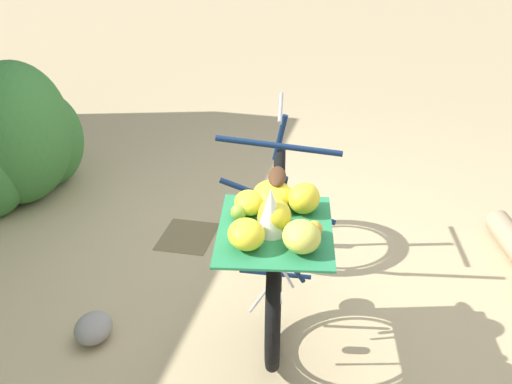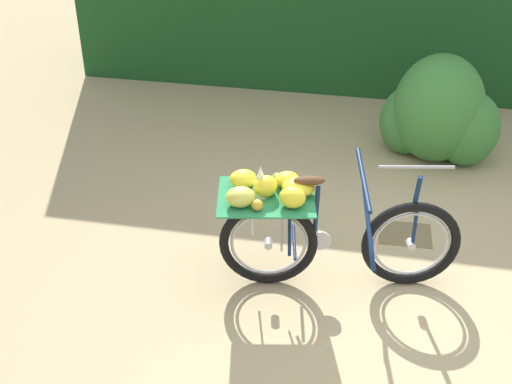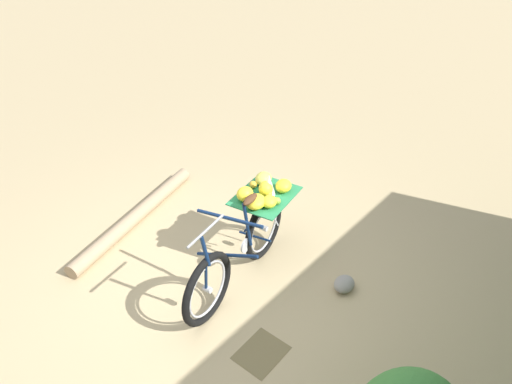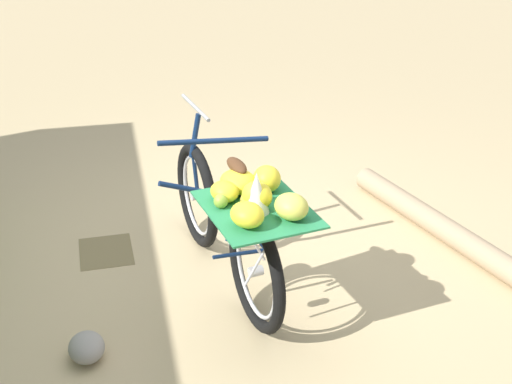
# 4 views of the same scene
# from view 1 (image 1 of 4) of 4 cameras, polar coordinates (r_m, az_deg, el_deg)

# --- Properties ---
(ground_plane) EXTENTS (60.00, 60.00, 0.00)m
(ground_plane) POSITION_cam_1_polar(r_m,az_deg,el_deg) (4.03, 4.31, -7.66)
(ground_plane) COLOR tan
(bicycle) EXTENTS (1.80, 0.78, 1.03)m
(bicycle) POSITION_cam_1_polar(r_m,az_deg,el_deg) (3.44, 1.87, -3.82)
(bicycle) COLOR black
(bicycle) RESTS_ON ground_plane
(shrub_cluster) EXTENTS (1.15, 0.79, 1.09)m
(shrub_cluster) POSITION_cam_1_polar(r_m,az_deg,el_deg) (5.06, -20.63, 4.36)
(shrub_cluster) COLOR #387533
(shrub_cluster) RESTS_ON ground_plane
(path_stone) EXTENTS (0.24, 0.20, 0.15)m
(path_stone) POSITION_cam_1_polar(r_m,az_deg,el_deg) (3.61, -14.49, -11.82)
(path_stone) COLOR gray
(path_stone) RESTS_ON ground_plane
(leaf_litter_patch) EXTENTS (0.44, 0.36, 0.01)m
(leaf_litter_patch) POSITION_cam_1_polar(r_m,az_deg,el_deg) (4.45, -6.22, -3.99)
(leaf_litter_patch) COLOR olive
(leaf_litter_patch) RESTS_ON ground_plane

